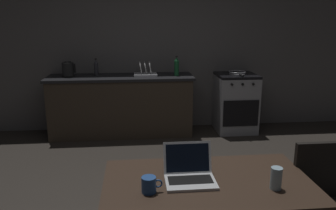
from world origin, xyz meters
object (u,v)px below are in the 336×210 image
at_px(bottle, 177,66).
at_px(drinking_glass, 276,178).
at_px(dish_rack, 145,72).
at_px(laptop, 190,174).
at_px(dining_table, 207,191).
at_px(chair, 325,199).
at_px(frying_pan, 237,73).
at_px(coffee_mug, 149,185).
at_px(stove_oven, 235,103).
at_px(electric_kettle, 68,70).
at_px(bottle_b, 96,68).

height_order(bottle, drinking_glass, bottle).
relative_size(drinking_glass, dish_rack, 0.41).
bearing_deg(laptop, bottle, 94.90).
bearing_deg(dining_table, laptop, 171.71).
xyz_separation_m(chair, dish_rack, (-1.14, 3.03, 0.43)).
xyz_separation_m(frying_pan, coffee_mug, (-1.49, -3.17, -0.15)).
xyz_separation_m(dining_table, frying_pan, (1.11, 3.06, 0.27)).
distance_m(stove_oven, laptop, 3.32).
distance_m(laptop, bottle, 3.04).
height_order(laptop, frying_pan, same).
bearing_deg(dish_rack, drinking_glass, -78.04).
bearing_deg(chair, laptop, 165.79).
bearing_deg(stove_oven, dish_rack, 179.90).
bearing_deg(electric_kettle, laptop, -66.92).
distance_m(dining_table, dish_rack, 3.11).
xyz_separation_m(stove_oven, bottle_b, (-2.14, 0.08, 0.57)).
bearing_deg(chair, electric_kettle, 110.41).
bearing_deg(chair, dining_table, 167.25).
bearing_deg(stove_oven, drinking_glass, -102.57).
height_order(drinking_glass, bottle_b, bottle_b).
height_order(chair, bottle, bottle).
xyz_separation_m(drinking_glass, bottle_b, (-1.42, 3.31, 0.22)).
height_order(dining_table, dish_rack, dish_rack).
xyz_separation_m(bottle, dish_rack, (-0.46, 0.05, -0.09)).
bearing_deg(chair, dish_rack, 94.21).
bearing_deg(dish_rack, coffee_mug, -91.58).
bearing_deg(bottle, electric_kettle, 178.20).
xyz_separation_m(bottle, frying_pan, (0.94, 0.02, -0.12)).
xyz_separation_m(electric_kettle, frying_pan, (2.54, -0.03, -0.08)).
bearing_deg(bottle, coffee_mug, -99.94).
bearing_deg(stove_oven, bottle, -177.11).
height_order(dining_table, frying_pan, frying_pan).
bearing_deg(dining_table, dish_rack, 95.45).
height_order(bottle, bottle_b, bottle).
height_order(drinking_glass, dish_rack, dish_rack).
relative_size(electric_kettle, bottle_b, 0.88).
relative_size(coffee_mug, bottle_b, 0.50).
bearing_deg(laptop, chair, 12.58).
bearing_deg(electric_kettle, bottle, -1.80).
distance_m(electric_kettle, bottle, 1.59).
distance_m(bottle, drinking_glass, 3.20).
relative_size(bottle, coffee_mug, 2.33).
bearing_deg(coffee_mug, laptop, 26.16).
relative_size(laptop, bottle_b, 1.25).
xyz_separation_m(stove_oven, dish_rack, (-1.40, 0.00, 0.50)).
relative_size(dining_table, drinking_glass, 9.62).
distance_m(stove_oven, electric_kettle, 2.60).
bearing_deg(bottle_b, laptop, -73.89).
bearing_deg(chair, frying_pan, 68.55).
bearing_deg(coffee_mug, stove_oven, 64.97).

